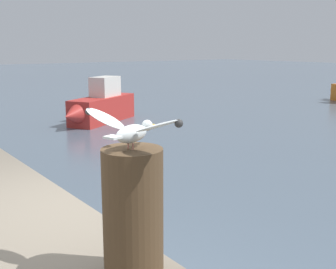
{
  "coord_description": "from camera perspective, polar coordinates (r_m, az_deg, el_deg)",
  "views": [
    {
      "loc": [
        3.13,
        -1.5,
        2.52
      ],
      "look_at": [
        1.16,
        -0.04,
        2.02
      ],
      "focal_mm": 45.8,
      "sensor_mm": 36.0,
      "label": 1
    }
  ],
  "objects": [
    {
      "name": "mooring_post",
      "position": [
        2.5,
        -4.68,
        -10.41
      ],
      "size": [
        0.35,
        0.35,
        0.76
      ],
      "primitive_type": "cylinder",
      "color": "#4C3823",
      "rests_on": "harbor_quay"
    },
    {
      "name": "boat_red",
      "position": [
        14.53,
        -9.22,
        3.66
      ],
      "size": [
        2.46,
        3.46,
        1.51
      ],
      "color": "#B72D28",
      "rests_on": "ground_plane"
    },
    {
      "name": "seagull",
      "position": [
        2.36,
        -4.83,
        0.83
      ],
      "size": [
        0.69,
        0.39,
        0.21
      ],
      "color": "#C67160",
      "rests_on": "mooring_post"
    }
  ]
}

